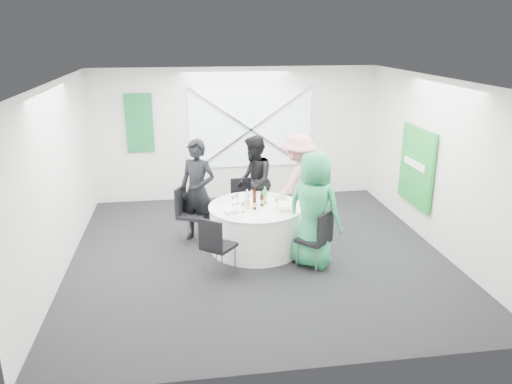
{
  "coord_description": "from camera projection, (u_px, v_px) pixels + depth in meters",
  "views": [
    {
      "loc": [
        -1.15,
        -7.43,
        3.51
      ],
      "look_at": [
        0.0,
        0.2,
        1.0
      ],
      "focal_mm": 35.0,
      "sensor_mm": 36.0,
      "label": 1
    }
  ],
  "objects": [
    {
      "name": "wall_back",
      "position": [
        236.0,
        134.0,
        10.62
      ],
      "size": [
        6.0,
        0.0,
        6.0
      ],
      "primitive_type": "plane",
      "rotation": [
        1.57,
        0.0,
        0.0
      ],
      "color": "silver",
      "rests_on": "floor"
    },
    {
      "name": "fork_a",
      "position": [
        280.0,
        215.0,
        7.77
      ],
      "size": [
        0.11,
        0.12,
        0.01
      ],
      "primitive_type": "cube",
      "rotation": [
        0.0,
        0.0,
        -0.7
      ],
      "color": "silver",
      "rests_on": "banquet_table"
    },
    {
      "name": "knife_a",
      "position": [
        291.0,
        208.0,
        8.09
      ],
      "size": [
        0.1,
        0.13,
        0.01
      ],
      "primitive_type": "cube",
      "rotation": [
        0.0,
        0.0,
        -0.62
      ],
      "color": "silver",
      "rests_on": "banquet_table"
    },
    {
      "name": "person_man_back_left",
      "position": [
        198.0,
        191.0,
        8.51
      ],
      "size": [
        0.78,
        0.69,
        1.79
      ],
      "primitive_type": "imported",
      "rotation": [
        0.0,
        0.0,
        -0.52
      ],
      "color": "black",
      "rests_on": "floor"
    },
    {
      "name": "floor",
      "position": [
        258.0,
        253.0,
        8.23
      ],
      "size": [
        6.0,
        6.0,
        0.0
      ],
      "primitive_type": "plane",
      "color": "black",
      "rests_on": "ground"
    },
    {
      "name": "wine_glass_b",
      "position": [
        277.0,
        201.0,
        8.05
      ],
      "size": [
        0.07,
        0.07,
        0.17
      ],
      "color": "white",
      "rests_on": "banquet_table"
    },
    {
      "name": "green_water_bottle",
      "position": [
        265.0,
        197.0,
        8.26
      ],
      "size": [
        0.08,
        0.08,
        0.29
      ],
      "color": "green",
      "rests_on": "banquet_table"
    },
    {
      "name": "plate_back",
      "position": [
        257.0,
        195.0,
        8.7
      ],
      "size": [
        0.28,
        0.28,
        0.01
      ],
      "color": "silver",
      "rests_on": "banquet_table"
    },
    {
      "name": "plate_front_right",
      "position": [
        285.0,
        210.0,
        7.95
      ],
      "size": [
        0.29,
        0.29,
        0.04
      ],
      "color": "silver",
      "rests_on": "banquet_table"
    },
    {
      "name": "beer_bottle_d",
      "position": [
        255.0,
        203.0,
        8.0
      ],
      "size": [
        0.06,
        0.06,
        0.26
      ],
      "color": "#38170A",
      "rests_on": "banquet_table"
    },
    {
      "name": "plate_front_left",
      "position": [
        236.0,
        216.0,
        7.72
      ],
      "size": [
        0.26,
        0.26,
        0.01
      ],
      "color": "silver",
      "rests_on": "banquet_table"
    },
    {
      "name": "knife_e",
      "position": [
        273.0,
        196.0,
        8.65
      ],
      "size": [
        0.09,
        0.13,
        0.01
      ],
      "primitive_type": "cube",
      "rotation": [
        0.0,
        0.0,
        0.57
      ],
      "color": "silver",
      "rests_on": "banquet_table"
    },
    {
      "name": "fork_e",
      "position": [
        286.0,
        200.0,
        8.44
      ],
      "size": [
        0.1,
        0.13,
        0.01
      ],
      "primitive_type": "cube",
      "rotation": [
        0.0,
        0.0,
        0.63
      ],
      "color": "silver",
      "rests_on": "banquet_table"
    },
    {
      "name": "fork_c",
      "position": [
        260.0,
        195.0,
        8.73
      ],
      "size": [
        0.15,
        0.02,
        0.01
      ],
      "primitive_type": "cube",
      "rotation": [
        0.0,
        0.0,
        1.58
      ],
      "color": "silver",
      "rests_on": "banquet_table"
    },
    {
      "name": "person_man_back",
      "position": [
        254.0,
        182.0,
        9.18
      ],
      "size": [
        0.55,
        0.87,
        1.71
      ],
      "primitive_type": "imported",
      "rotation": [
        0.0,
        0.0,
        -1.68
      ],
      "color": "black",
      "rests_on": "floor"
    },
    {
      "name": "window_brace_b",
      "position": [
        251.0,
        130.0,
        10.56
      ],
      "size": [
        2.63,
        0.05,
        1.84
      ],
      "primitive_type": "cube",
      "rotation": [
        0.0,
        -0.97,
        0.0
      ],
      "color": "silver",
      "rests_on": "window_panel"
    },
    {
      "name": "knife_d",
      "position": [
        238.0,
        217.0,
        7.71
      ],
      "size": [
        0.1,
        0.13,
        0.01
      ],
      "primitive_type": "cube",
      "rotation": [
        0.0,
        0.0,
        -2.52
      ],
      "color": "silver",
      "rests_on": "banquet_table"
    },
    {
      "name": "person_woman_pink",
      "position": [
        298.0,
        183.0,
        8.92
      ],
      "size": [
        1.24,
        1.15,
        1.8
      ],
      "primitive_type": "imported",
      "rotation": [
        0.0,
        0.0,
        -2.47
      ],
      "color": "tan",
      "rests_on": "floor"
    },
    {
      "name": "napkin",
      "position": [
        231.0,
        212.0,
        7.81
      ],
      "size": [
        0.23,
        0.2,
        0.05
      ],
      "primitive_type": "cube",
      "rotation": [
        0.0,
        0.0,
        0.42
      ],
      "color": "white",
      "rests_on": "plate_front_left"
    },
    {
      "name": "fork_d",
      "position": [
        224.0,
        211.0,
        7.94
      ],
      "size": [
        0.1,
        0.13,
        0.01
      ],
      "primitive_type": "cube",
      "rotation": [
        0.0,
        0.0,
        -2.53
      ],
      "color": "silver",
      "rests_on": "banquet_table"
    },
    {
      "name": "plate_back_left",
      "position": [
        222.0,
        201.0,
        8.38
      ],
      "size": [
        0.26,
        0.26,
        0.01
      ],
      "color": "silver",
      "rests_on": "banquet_table"
    },
    {
      "name": "chair_back_left",
      "position": [
        187.0,
        210.0,
        8.57
      ],
      "size": [
        0.59,
        0.58,
        0.97
      ],
      "rotation": [
        0.0,
        0.0,
        1.14
      ],
      "color": "black",
      "rests_on": "floor"
    },
    {
      "name": "wine_glass_d",
      "position": [
        233.0,
        198.0,
        8.19
      ],
      "size": [
        0.07,
        0.07,
        0.17
      ],
      "color": "white",
      "rests_on": "banquet_table"
    },
    {
      "name": "chair_back",
      "position": [
        242.0,
        199.0,
        9.29
      ],
      "size": [
        0.44,
        0.44,
        0.89
      ],
      "rotation": [
        0.0,
        0.0,
        0.09
      ],
      "color": "black",
      "rests_on": "floor"
    },
    {
      "name": "beer_bottle_a",
      "position": [
        247.0,
        199.0,
        8.24
      ],
      "size": [
        0.06,
        0.06,
        0.25
      ],
      "color": "#38170A",
      "rests_on": "banquet_table"
    },
    {
      "name": "ceiling",
      "position": [
        258.0,
        81.0,
        7.37
      ],
      "size": [
        6.0,
        6.0,
        0.0
      ],
      "primitive_type": "plane",
      "rotation": [
        3.14,
        0.0,
        0.0
      ],
      "color": "white",
      "rests_on": "wall_back"
    },
    {
      "name": "wall_front",
      "position": [
        304.0,
        252.0,
        4.98
      ],
      "size": [
        6.0,
        0.0,
        6.0
      ],
      "primitive_type": "plane",
      "rotation": [
        -1.57,
        0.0,
        0.0
      ],
      "color": "silver",
      "rests_on": "floor"
    },
    {
      "name": "wine_glass_a",
      "position": [
        243.0,
        204.0,
        7.88
      ],
      "size": [
        0.07,
        0.07,
        0.17
      ],
      "color": "white",
      "rests_on": "banquet_table"
    },
    {
      "name": "green_sign",
      "position": [
        416.0,
        167.0,
        8.85
      ],
      "size": [
        0.05,
        1.2,
        1.4
      ],
      "primitive_type": "cube",
      "color": "#1A902D",
      "rests_on": "wall_right"
    },
    {
      "name": "window_brace_a",
      "position": [
        251.0,
        130.0,
        10.56
      ],
      "size": [
        2.63,
        0.05,
        1.84
      ],
      "primitive_type": "cube",
      "rotation": [
        0.0,
        0.97,
        0.0
      ],
      "color": "silver",
      "rests_on": "window_panel"
    },
    {
      "name": "wall_right",
      "position": [
        437.0,
        164.0,
        8.23
      ],
      "size": [
        0.0,
        6.0,
        6.0
      ],
      "primitive_type": "plane",
      "rotation": [
        1.57,
        0.0,
        -1.57
      ],
      "color": "silver",
      "rests_on": "floor"
    },
    {
      "name": "chair_front_right",
      "position": [
        318.0,
        236.0,
        7.53
      ],
      "size": [
        0.6,
        0.61,
        0.94
      ],
      "rotation": [
        0.0,
        0.0,
        3.88
      ],
      "color": "black",
      "rests_on": "floor"
    },
    {
      "name": "green_banner",
      "position": [
        139.0,
        123.0,
        10.2
      ],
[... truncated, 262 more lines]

